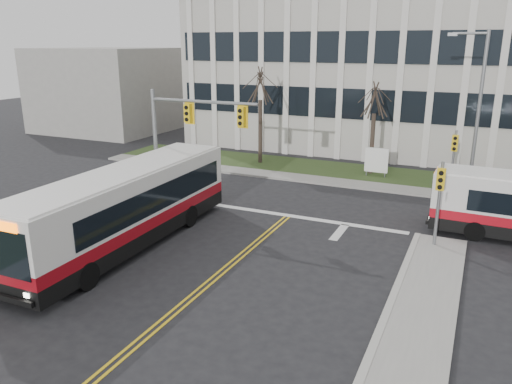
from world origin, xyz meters
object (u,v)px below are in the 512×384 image
at_px(streetlight, 476,105).
at_px(bus_main, 126,209).
at_px(newspaper_box_blue, 15,235).
at_px(directory_sign, 376,161).

relative_size(streetlight, bus_main, 0.74).
distance_m(bus_main, newspaper_box_blue, 5.09).
relative_size(streetlight, newspaper_box_blue, 9.68).
height_order(streetlight, newspaper_box_blue, streetlight).
height_order(streetlight, directory_sign, streetlight).
bearing_deg(streetlight, directory_sign, 166.77).
xyz_separation_m(bus_main, newspaper_box_blue, (-4.50, -2.06, -1.18)).
xyz_separation_m(directory_sign, newspaper_box_blue, (-12.00, -17.88, -0.70)).
bearing_deg(newspaper_box_blue, streetlight, 59.20).
distance_m(directory_sign, bus_main, 17.52).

